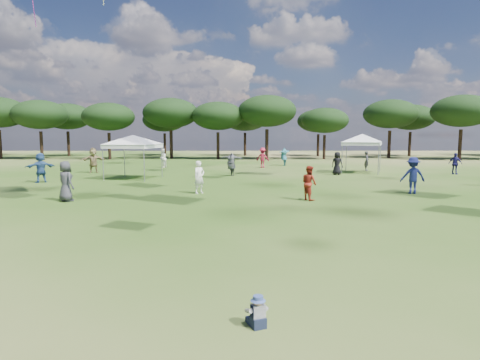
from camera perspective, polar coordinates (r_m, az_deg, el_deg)
The scene contains 5 objects.
tree_line at distance 51.21m, azimuth 2.61°, elevation 9.25°, with size 108.78×17.63×7.77m.
tent_left at distance 27.24m, azimuth -14.99°, elevation 5.93°, with size 5.87×5.87×3.18m.
tent_right at distance 31.88m, azimuth 16.99°, elevation 6.05°, with size 5.17×5.17×3.26m.
toddler at distance 6.36m, azimuth 2.50°, elevation -18.33°, with size 0.37×0.40×0.49m.
festival_crowd at distance 28.29m, azimuth -0.59°, elevation 2.33°, with size 29.28×21.97×1.92m.
Camera 1 is at (-0.32, -3.67, 2.88)m, focal length 30.00 mm.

